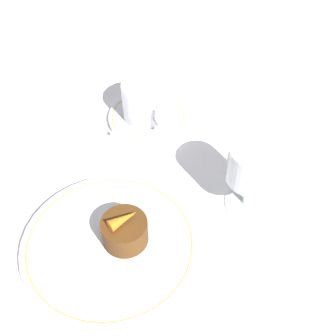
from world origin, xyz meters
The scene contains 8 objects.
ground_plane centered at (0.00, 0.00, 0.00)m, with size 3.00×3.00×0.00m, color white.
dinner_plate centered at (0.02, -0.06, 0.01)m, with size 0.24×0.24×0.01m.
saucer centered at (-0.21, 0.08, 0.01)m, with size 0.14×0.14×0.01m.
coffee_cup centered at (-0.21, 0.08, 0.04)m, with size 0.11×0.08×0.06m.
spoon centered at (-0.16, 0.08, 0.01)m, with size 0.05×0.12×0.00m.
wine_glass centered at (0.02, 0.15, 0.08)m, with size 0.07×0.07×0.12m.
dessert_cake centered at (0.02, -0.04, 0.03)m, with size 0.06×0.06×0.04m.
carrot_garnish centered at (0.02, -0.04, 0.06)m, with size 0.03×0.04×0.02m.
Camera 1 is at (0.37, -0.11, 0.56)m, focal length 50.00 mm.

